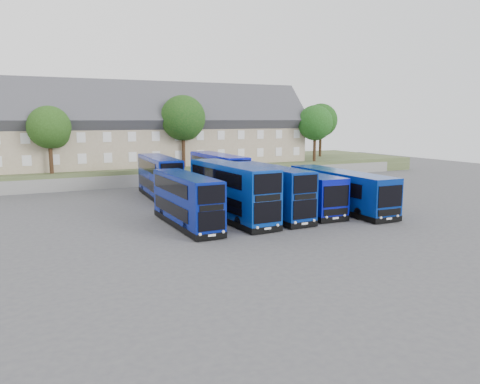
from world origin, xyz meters
name	(u,v)px	position (x,y,z in m)	size (l,w,h in m)	color
ground	(265,222)	(0.00, 0.00, 0.00)	(120.00, 120.00, 0.00)	#444449
retaining_wall	(173,179)	(0.00, 24.00, 0.75)	(70.00, 0.40, 1.50)	slate
earth_bank	(152,169)	(0.00, 34.00, 1.00)	(80.00, 20.00, 2.00)	#44512D
terrace_row	(136,131)	(-3.00, 30.00, 6.60)	(48.00, 10.40, 11.20)	tan
dd_front_left	(186,201)	(-6.12, 1.35, 1.94)	(2.37, 9.99, 3.96)	navy
dd_front_mid	(232,193)	(-1.93, 2.15, 2.22)	(3.04, 11.48, 4.53)	#083093
dd_front_right	(269,192)	(1.44, 1.95, 2.07)	(2.68, 10.67, 4.22)	navy
dd_rear_left	(159,178)	(-4.31, 14.92, 2.09)	(3.09, 10.86, 4.26)	#081B94
dd_rear_right	(218,175)	(1.88, 13.84, 2.16)	(2.73, 11.13, 4.41)	#0912A7
coach_east_a	(295,191)	(5.09, 3.59, 1.71)	(3.16, 12.85, 3.49)	#0810A1
coach_east_b	(340,191)	(8.64, 1.64, 1.72)	(2.90, 12.90, 3.52)	navy
tree_west	(50,129)	(-13.85, 25.10, 7.05)	(4.80, 4.80, 7.65)	#382314
tree_mid	(184,120)	(2.15, 25.60, 8.07)	(5.76, 5.76, 9.18)	#382314
tree_east	(316,124)	(22.15, 25.10, 7.39)	(5.12, 5.12, 8.16)	#382314
tree_far	(321,122)	(28.15, 32.10, 7.73)	(5.44, 5.44, 8.67)	#382314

